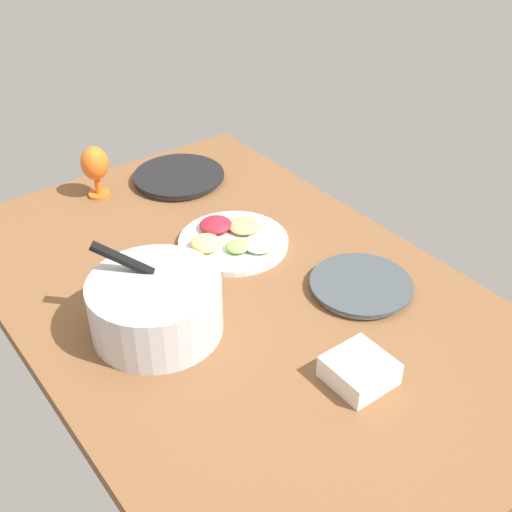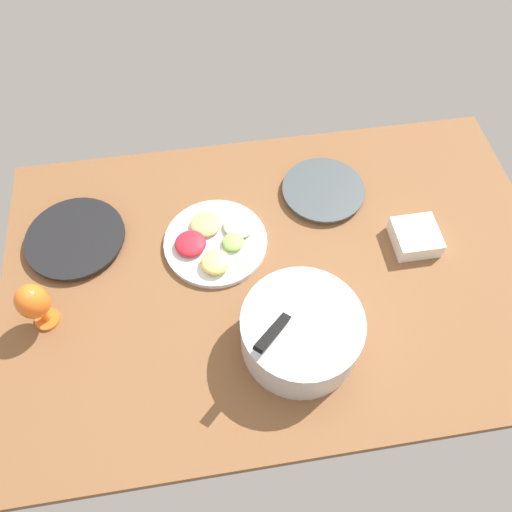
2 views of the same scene
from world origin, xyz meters
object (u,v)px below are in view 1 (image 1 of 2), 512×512
(fruit_platter, at_px, (232,240))
(square_bowl_white, at_px, (359,369))
(mixing_bowl, at_px, (156,304))
(hurricane_glass_orange, at_px, (95,165))
(dinner_plate_right, at_px, (179,177))
(dinner_plate_left, at_px, (361,286))

(fruit_platter, xyz_separation_m, square_bowl_white, (-0.59, 0.08, 0.01))
(mixing_bowl, xyz_separation_m, hurricane_glass_orange, (0.66, -0.17, 0.03))
(dinner_plate_right, relative_size, fruit_platter, 0.96)
(fruit_platter, bearing_deg, mixing_bowl, 118.28)
(dinner_plate_left, bearing_deg, fruit_platter, 21.88)
(mixing_bowl, relative_size, square_bowl_white, 2.38)
(fruit_platter, relative_size, hurricane_glass_orange, 1.85)
(hurricane_glass_orange, bearing_deg, dinner_plate_right, -105.05)
(dinner_plate_left, distance_m, fruit_platter, 0.39)
(fruit_platter, bearing_deg, square_bowl_white, 172.13)
(mixing_bowl, xyz_separation_m, square_bowl_white, (-0.40, -0.26, -0.04))
(dinner_plate_left, height_order, hurricane_glass_orange, hurricane_glass_orange)
(dinner_plate_left, bearing_deg, dinner_plate_right, 5.10)
(dinner_plate_left, relative_size, hurricane_glass_orange, 1.57)
(dinner_plate_left, relative_size, fruit_platter, 0.85)
(mixing_bowl, bearing_deg, hurricane_glass_orange, -14.33)
(dinner_plate_left, distance_m, square_bowl_white, 0.32)
(dinner_plate_left, bearing_deg, hurricane_glass_orange, 20.87)
(hurricane_glass_orange, bearing_deg, dinner_plate_left, -159.13)
(hurricane_glass_orange, xyz_separation_m, square_bowl_white, (-1.07, -0.09, -0.08))
(dinner_plate_right, relative_size, hurricane_glass_orange, 1.77)
(dinner_plate_left, distance_m, dinner_plate_right, 0.78)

